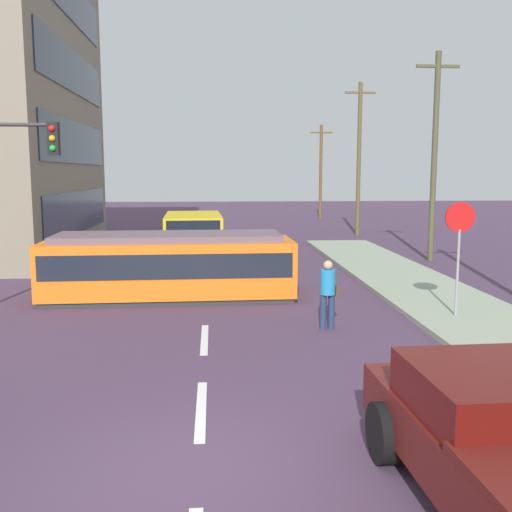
% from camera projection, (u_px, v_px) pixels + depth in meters
% --- Properties ---
extents(ground_plane, '(120.00, 120.00, 0.00)m').
position_uv_depth(ground_plane, '(206.00, 301.00, 17.27)').
color(ground_plane, '#49344D').
extents(sidewalk_curb_right, '(3.20, 36.00, 0.14)m').
position_uv_depth(sidewalk_curb_right, '(495.00, 330.00, 13.80)').
color(sidewalk_curb_right, '#939F86').
rests_on(sidewalk_curb_right, ground).
extents(lane_stripe_1, '(0.16, 2.40, 0.01)m').
position_uv_depth(lane_stripe_1, '(201.00, 409.00, 9.37)').
color(lane_stripe_1, silver).
rests_on(lane_stripe_1, ground).
extents(lane_stripe_2, '(0.16, 2.40, 0.01)m').
position_uv_depth(lane_stripe_2, '(205.00, 339.00, 13.32)').
color(lane_stripe_2, silver).
rests_on(lane_stripe_2, ground).
extents(lane_stripe_3, '(0.16, 2.40, 0.01)m').
position_uv_depth(lane_stripe_3, '(208.00, 266.00, 23.75)').
color(lane_stripe_3, silver).
rests_on(lane_stripe_3, ground).
extents(lane_stripe_4, '(0.16, 2.40, 0.01)m').
position_uv_depth(lane_stripe_4, '(209.00, 247.00, 29.67)').
color(lane_stripe_4, silver).
rests_on(lane_stripe_4, ground).
extents(streetcar_tram, '(7.41, 2.68, 1.95)m').
position_uv_depth(streetcar_tram, '(169.00, 265.00, 17.60)').
color(streetcar_tram, orange).
rests_on(streetcar_tram, ground).
extents(city_bus, '(2.69, 5.20, 1.84)m').
position_uv_depth(city_bus, '(193.00, 232.00, 27.03)').
color(city_bus, gold).
rests_on(city_bus, ground).
extents(pedestrian_crossing, '(0.47, 0.36, 1.67)m').
position_uv_depth(pedestrian_crossing, '(328.00, 290.00, 14.08)').
color(pedestrian_crossing, navy).
rests_on(pedestrian_crossing, ground).
extents(stop_sign, '(0.76, 0.07, 2.88)m').
position_uv_depth(stop_sign, '(459.00, 235.00, 14.69)').
color(stop_sign, gray).
rests_on(stop_sign, sidewalk_curb_right).
extents(traffic_light_mast, '(2.60, 0.33, 5.16)m').
position_uv_depth(traffic_light_mast, '(0.00, 178.00, 15.25)').
color(traffic_light_mast, '#333333').
rests_on(traffic_light_mast, ground).
extents(utility_pole_mid, '(1.80, 0.24, 8.65)m').
position_uv_depth(utility_pole_mid, '(434.00, 154.00, 24.52)').
color(utility_pole_mid, '#4A4B30').
rests_on(utility_pole_mid, ground).
extents(utility_pole_far, '(1.80, 0.24, 8.96)m').
position_uv_depth(utility_pole_far, '(359.00, 157.00, 34.82)').
color(utility_pole_far, brown).
rests_on(utility_pole_far, ground).
extents(utility_pole_distant, '(1.80, 0.24, 7.51)m').
position_uv_depth(utility_pole_distant, '(321.00, 170.00, 47.45)').
color(utility_pole_distant, brown).
rests_on(utility_pole_distant, ground).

